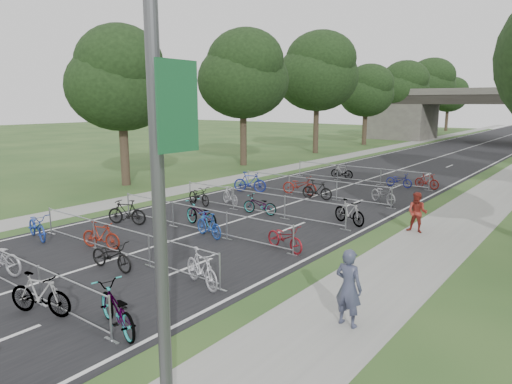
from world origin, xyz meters
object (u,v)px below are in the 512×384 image
lamppost (159,179)px  pedestrian_b (417,213)px  pedestrian_a (348,288)px  overpass_bridge (489,116)px

lamppost → pedestrian_b: (-1.28, 14.45, -3.45)m
lamppost → pedestrian_a: (0.09, 5.50, -3.33)m
pedestrian_a → pedestrian_b: size_ratio=1.14×
lamppost → pedestrian_b: size_ratio=4.92×
overpass_bridge → pedestrian_a: overpass_bridge is taller
lamppost → overpass_bridge: bearing=97.5°
overpass_bridge → pedestrian_a: size_ratio=16.30×
pedestrian_a → lamppost: bearing=93.5°
lamppost → pedestrian_a: size_ratio=4.32×
overpass_bridge → pedestrian_b: 49.13m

